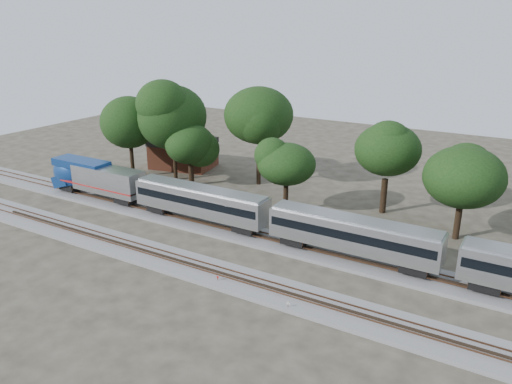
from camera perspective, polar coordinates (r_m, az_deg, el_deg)
ground at (r=55.14m, az=-2.14°, el=-7.82°), size 160.00×160.00×0.00m
track_far at (r=59.68m, az=0.97°, el=-5.39°), size 160.00×5.00×0.73m
track_near at (r=52.12m, az=-4.54°, el=-9.31°), size 160.00×5.00×0.73m
switch_stand_red at (r=50.49m, az=-4.40°, el=-9.86°), size 0.28×0.06×0.87m
switch_stand_white at (r=46.23m, az=3.68°, el=-12.78°), size 0.28×0.11×0.90m
switch_lever at (r=47.65m, az=1.49°, el=-12.29°), size 0.50×0.30×0.30m
brick_building at (r=89.53m, az=-8.31°, el=4.44°), size 11.81×9.33×5.09m
tree_0 at (r=83.78m, az=-14.32°, el=7.71°), size 9.39×9.39×13.24m
tree_1 at (r=80.63m, az=-9.51°, el=8.40°), size 10.49×10.49×14.79m
tree_2 at (r=78.11m, az=-7.56°, el=5.45°), size 6.85×6.85×9.66m
tree_3 at (r=77.18m, az=0.31°, el=8.77°), size 11.27×11.27×15.90m
tree_4 at (r=66.49m, az=3.50°, el=3.19°), size 6.88×6.88×9.70m
tree_5 at (r=67.79m, az=14.82°, el=4.69°), size 8.97×8.97×12.64m
tree_6 at (r=62.40m, az=22.67°, el=1.57°), size 7.88×7.88×11.10m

